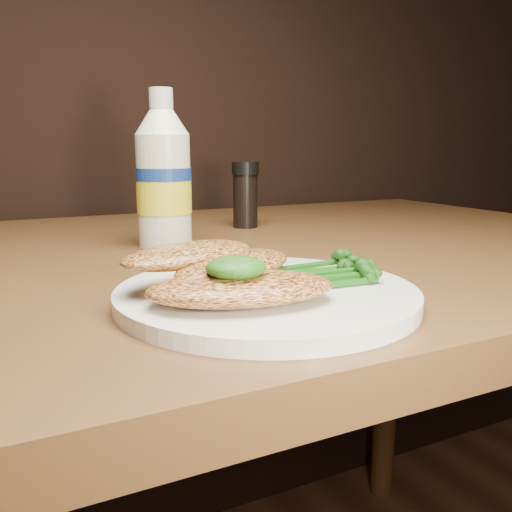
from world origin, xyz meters
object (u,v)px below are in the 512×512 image
plate (267,295)px  mayo_bottle (163,169)px  pepper_grinder (245,195)px  dining_table (252,494)px

plate → mayo_bottle: size_ratio=1.26×
mayo_bottle → pepper_grinder: bearing=31.8°
mayo_bottle → pepper_grinder: 0.20m
dining_table → mayo_bottle: 0.49m
dining_table → mayo_bottle: mayo_bottle is taller
dining_table → plate: 0.47m
plate → dining_table: bearing=66.2°
plate → pepper_grinder: (0.17, 0.39, 0.05)m
plate → pepper_grinder: bearing=66.8°
plate → mayo_bottle: mayo_bottle is taller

